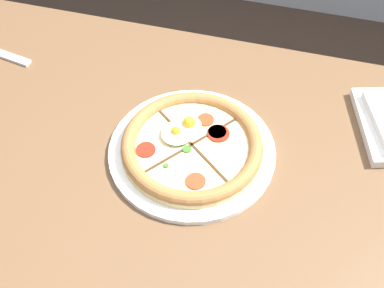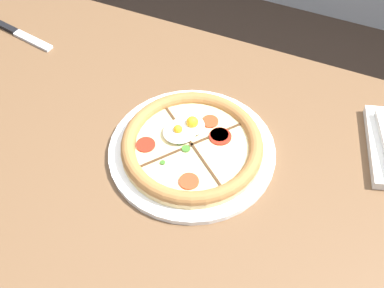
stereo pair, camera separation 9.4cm
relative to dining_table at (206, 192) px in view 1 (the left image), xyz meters
name	(u,v)px [view 1 (the left image)]	position (x,y,z in m)	size (l,w,h in m)	color
dining_table	(206,192)	(0.00, 0.00, 0.00)	(1.53, 0.76, 0.76)	brown
pizza	(192,147)	(-0.04, 0.02, 0.12)	(0.34, 0.34, 0.05)	white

